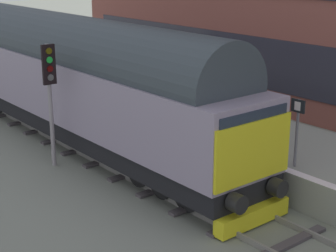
{
  "coord_description": "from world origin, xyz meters",
  "views": [
    {
      "loc": [
        -9.73,
        -12.56,
        6.65
      ],
      "look_at": [
        0.2,
        -0.34,
        1.78
      ],
      "focal_mm": 58.89,
      "sensor_mm": 36.0,
      "label": 1
    }
  ],
  "objects_px": {
    "platform_number_sign": "(297,122)",
    "waiting_passenger": "(159,74)",
    "signal_post_near": "(50,88)",
    "diesel_locomotive": "(71,75)"
  },
  "relations": [
    {
      "from": "diesel_locomotive",
      "to": "platform_number_sign",
      "type": "height_order",
      "value": "diesel_locomotive"
    },
    {
      "from": "platform_number_sign",
      "to": "signal_post_near",
      "type": "bearing_deg",
      "value": 121.07
    },
    {
      "from": "platform_number_sign",
      "to": "waiting_passenger",
      "type": "bearing_deg",
      "value": 77.21
    },
    {
      "from": "diesel_locomotive",
      "to": "waiting_passenger",
      "type": "height_order",
      "value": "diesel_locomotive"
    },
    {
      "from": "signal_post_near",
      "to": "platform_number_sign",
      "type": "relative_size",
      "value": 2.09
    },
    {
      "from": "signal_post_near",
      "to": "waiting_passenger",
      "type": "bearing_deg",
      "value": 18.0
    },
    {
      "from": "platform_number_sign",
      "to": "diesel_locomotive",
      "type": "bearing_deg",
      "value": 103.76
    },
    {
      "from": "waiting_passenger",
      "to": "signal_post_near",
      "type": "bearing_deg",
      "value": 114.58
    },
    {
      "from": "diesel_locomotive",
      "to": "waiting_passenger",
      "type": "xyz_separation_m",
      "value": [
        4.08,
        -0.09,
        -0.49
      ]
    },
    {
      "from": "diesel_locomotive",
      "to": "platform_number_sign",
      "type": "bearing_deg",
      "value": -76.24
    }
  ]
}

